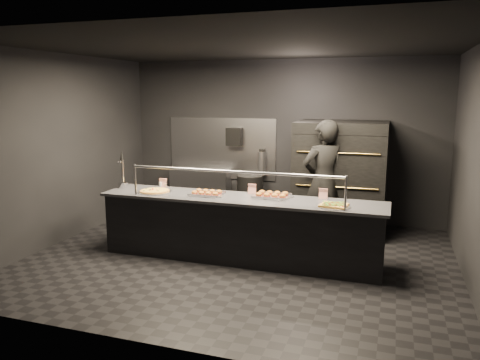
# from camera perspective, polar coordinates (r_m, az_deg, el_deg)

# --- Properties ---
(room) EXTENTS (6.04, 6.00, 3.00)m
(room) POSITION_cam_1_polar(r_m,az_deg,el_deg) (6.59, -0.09, 2.86)
(room) COLOR black
(room) RESTS_ON ground
(service_counter) EXTENTS (4.10, 0.78, 1.37)m
(service_counter) POSITION_cam_1_polar(r_m,az_deg,el_deg) (6.76, -0.03, -5.91)
(service_counter) COLOR black
(service_counter) RESTS_ON ground
(pizza_oven) EXTENTS (1.50, 1.23, 1.91)m
(pizza_oven) POSITION_cam_1_polar(r_m,az_deg,el_deg) (8.22, 12.18, 0.41)
(pizza_oven) COLOR black
(pizza_oven) RESTS_ON ground
(prep_shelf) EXTENTS (1.20, 0.35, 0.90)m
(prep_shelf) POSITION_cam_1_polar(r_m,az_deg,el_deg) (9.42, -4.82, -1.31)
(prep_shelf) COLOR #99999E
(prep_shelf) RESTS_ON ground
(towel_dispenser) EXTENTS (0.30, 0.20, 0.35)m
(towel_dispenser) POSITION_cam_1_polar(r_m,az_deg,el_deg) (9.07, -0.66, 5.30)
(towel_dispenser) COLOR black
(towel_dispenser) RESTS_ON room
(fire_extinguisher) EXTENTS (0.14, 0.14, 0.51)m
(fire_extinguisher) POSITION_cam_1_polar(r_m,az_deg,el_deg) (8.98, 2.69, 2.09)
(fire_extinguisher) COLOR #B2B2B7
(fire_extinguisher) RESTS_ON room
(beer_tap) EXTENTS (0.15, 0.22, 0.59)m
(beer_tap) POSITION_cam_1_polar(r_m,az_deg,el_deg) (7.51, -14.11, 0.34)
(beer_tap) COLOR silver
(beer_tap) RESTS_ON service_counter
(round_pizza) EXTENTS (0.50, 0.50, 0.03)m
(round_pizza) POSITION_cam_1_polar(r_m,az_deg,el_deg) (7.11, -10.35, -1.34)
(round_pizza) COLOR silver
(round_pizza) RESTS_ON service_counter
(slider_tray_a) EXTENTS (0.53, 0.44, 0.07)m
(slider_tray_a) POSITION_cam_1_polar(r_m,az_deg,el_deg) (6.80, -4.05, -1.61)
(slider_tray_a) COLOR silver
(slider_tray_a) RESTS_ON service_counter
(slider_tray_b) EXTENTS (0.59, 0.52, 0.08)m
(slider_tray_b) POSITION_cam_1_polar(r_m,az_deg,el_deg) (6.66, 3.93, -1.85)
(slider_tray_b) COLOR silver
(slider_tray_b) RESTS_ON service_counter
(square_pizza) EXTENTS (0.43, 0.43, 0.05)m
(square_pizza) POSITION_cam_1_polar(r_m,az_deg,el_deg) (6.21, 11.38, -3.07)
(square_pizza) COLOR silver
(square_pizza) RESTS_ON service_counter
(condiment_jar) EXTENTS (0.13, 0.05, 0.09)m
(condiment_jar) POSITION_cam_1_polar(r_m,az_deg,el_deg) (7.42, -9.46, -0.61)
(condiment_jar) COLOR silver
(condiment_jar) RESTS_ON service_counter
(tent_cards) EXTENTS (2.62, 0.04, 0.15)m
(tent_cards) POSITION_cam_1_polar(r_m,az_deg,el_deg) (6.90, 0.38, -1.02)
(tent_cards) COLOR white
(tent_cards) RESTS_ON service_counter
(trash_bin) EXTENTS (0.50, 0.50, 0.84)m
(trash_bin) POSITION_cam_1_polar(r_m,az_deg,el_deg) (8.97, 1.24, -2.07)
(trash_bin) COLOR black
(trash_bin) RESTS_ON ground
(worker) EXTENTS (0.86, 0.80, 1.97)m
(worker) POSITION_cam_1_polar(r_m,az_deg,el_deg) (7.57, 10.13, -0.21)
(worker) COLOR black
(worker) RESTS_ON ground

